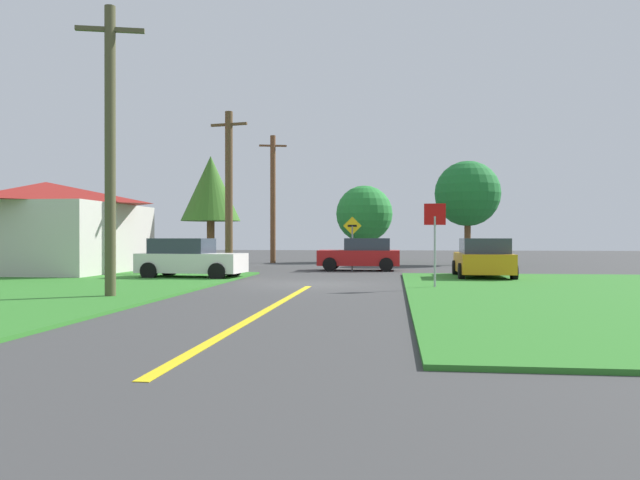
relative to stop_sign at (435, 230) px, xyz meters
The scene contains 15 objects.
ground_plane 4.86m from the stop_sign, 158.13° to the left, with size 120.00×120.00×0.00m, color #3D3D3D.
grass_verge_right 5.88m from the stop_sign, 24.71° to the right, with size 12.00×20.00×0.08m, color #307728.
lane_stripe_center 7.81m from the stop_sign, 123.29° to the right, with size 0.20×14.00×0.01m, color yellow.
stop_sign is the anchor object (origin of this frame).
car_on_crossroad 5.93m from the stop_sign, 67.22° to the left, with size 2.22×4.22×1.62m.
car_approaching_junction 11.56m from the stop_sign, 104.73° to the left, with size 4.06×2.10×1.62m.
parked_car_near_building 10.31m from the stop_sign, 157.02° to the left, with size 4.32×2.29×1.62m.
utility_pole_near 10.04m from the stop_sign, 155.03° to the right, with size 1.77×0.59×7.88m.
utility_pole_mid 12.06m from the stop_sign, 138.19° to the left, with size 1.79×0.44×7.48m.
utility_pole_far 22.15m from the stop_sign, 114.63° to the left, with size 1.78×0.54×8.35m.
direction_sign 10.94m from the stop_sign, 107.71° to the left, with size 0.91×0.08×2.68m.
oak_tree_left 22.17m from the stop_sign, 98.52° to the left, with size 3.80×3.80×5.17m.
pine_tree_center 16.75m from the stop_sign, 131.89° to the left, with size 3.18×3.18×6.04m.
oak_tree_right 18.80m from the stop_sign, 80.28° to the left, with size 3.96×3.96×6.31m.
barn 18.42m from the stop_sign, 158.63° to the left, with size 7.39×7.57×4.20m.
Camera 1 is at (2.86, -21.75, 1.64)m, focal length 34.91 mm.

